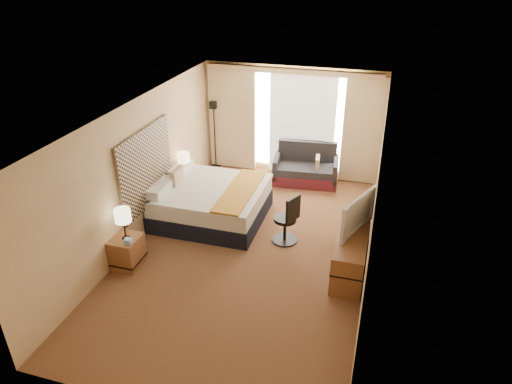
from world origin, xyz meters
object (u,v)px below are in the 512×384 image
(floor_lamp, at_px, (214,121))
(bed, at_px, (211,202))
(nightstand_left, at_px, (127,251))
(media_dresser, at_px, (351,249))
(lamp_right, at_px, (183,158))
(nightstand_right, at_px, (187,188))
(lamp_left, at_px, (123,216))
(television, at_px, (353,212))
(desk_chair, at_px, (287,221))
(loveseat, at_px, (306,170))

(floor_lamp, bearing_deg, bed, -71.10)
(nightstand_left, xyz_separation_m, media_dresser, (3.70, 1.05, 0.07))
(nightstand_left, height_order, lamp_right, lamp_right)
(nightstand_right, xyz_separation_m, lamp_left, (0.02, -2.51, 0.71))
(lamp_left, relative_size, lamp_right, 1.06)
(lamp_left, relative_size, television, 0.51)
(nightstand_left, xyz_separation_m, nightstand_right, (0.00, 2.50, 0.00))
(desk_chair, xyz_separation_m, lamp_right, (-2.52, 1.06, 0.53))
(nightstand_right, relative_size, lamp_left, 0.97)
(loveseat, distance_m, television, 3.30)
(media_dresser, height_order, lamp_right, lamp_right)
(floor_lamp, height_order, lamp_right, floor_lamp)
(bed, xyz_separation_m, television, (2.84, -0.75, 0.65))
(media_dresser, distance_m, television, 0.68)
(nightstand_left, bearing_deg, nightstand_right, 90.00)
(nightstand_left, relative_size, lamp_left, 0.97)
(desk_chair, distance_m, television, 1.35)
(nightstand_right, height_order, bed, bed)
(nightstand_right, height_order, lamp_right, lamp_right)
(television, bearing_deg, nightstand_left, 130.24)
(desk_chair, xyz_separation_m, lamp_left, (-2.46, -1.49, 0.55))
(media_dresser, xyz_separation_m, floor_lamp, (-3.73, 3.30, 0.85))
(lamp_right, bearing_deg, bed, -36.85)
(nightstand_left, distance_m, television, 3.90)
(floor_lamp, distance_m, lamp_left, 4.36)
(bed, bearing_deg, television, -14.74)
(media_dresser, xyz_separation_m, lamp_right, (-3.74, 1.49, 0.61))
(lamp_right, bearing_deg, floor_lamp, 89.55)
(nightstand_left, height_order, bed, bed)
(floor_lamp, distance_m, desk_chair, 3.89)
(nightstand_right, distance_m, loveseat, 2.83)
(nightstand_right, distance_m, floor_lamp, 2.07)
(loveseat, bearing_deg, lamp_left, -125.44)
(lamp_right, distance_m, television, 3.95)
(loveseat, xyz_separation_m, desk_chair, (0.14, -2.62, 0.13))
(floor_lamp, bearing_deg, lamp_left, -89.30)
(floor_lamp, height_order, lamp_left, floor_lamp)
(bed, relative_size, desk_chair, 2.11)
(television, bearing_deg, bed, 97.97)
(television, bearing_deg, loveseat, 46.77)
(lamp_right, height_order, television, television)
(media_dresser, height_order, loveseat, loveseat)
(media_dresser, height_order, desk_chair, desk_chair)
(lamp_right, bearing_deg, nightstand_right, -41.72)
(media_dresser, height_order, television, television)
(loveseat, height_order, desk_chair, desk_chair)
(floor_lamp, height_order, desk_chair, floor_lamp)
(media_dresser, xyz_separation_m, television, (-0.05, 0.10, 0.67))
(lamp_right, relative_size, television, 0.48)
(nightstand_right, distance_m, television, 3.96)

